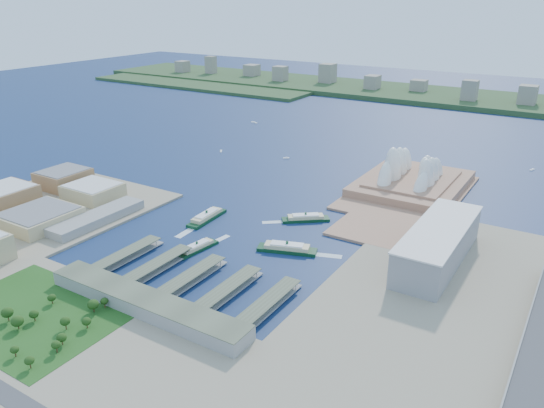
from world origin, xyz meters
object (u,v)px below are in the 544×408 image
Objects in this scene: ferry_b at (306,217)px; ferry_d at (287,246)px; opera_house at (414,166)px; toaster_building at (438,245)px; ferry_a at (207,215)px; ferry_c at (197,246)px.

ferry_d is at bearing -23.05° from ferry_b.
opera_house is at bearing 119.68° from ferry_b.
toaster_building is at bearing -65.77° from opera_house.
ferry_a is 80.15m from ferry_c.
toaster_building is at bearing 42.55° from ferry_b.
ferry_d reaches higher than ferry_b.
opera_house reaches higher than ferry_b.
toaster_building is 3.07× the size of ferry_c.
ferry_a is at bearing 61.10° from ferry_d.
ferry_b is (-160.38, 25.75, -15.25)m from toaster_building.
toaster_building is at bearing 3.65° from ferry_a.
toaster_building is 163.14m from ferry_b.
ferry_d is (-48.38, -254.81, -26.19)m from opera_house.
opera_house is 2.93× the size of ferry_a.
ferry_b is 0.90× the size of ferry_d.
ferry_c is (-219.19, -101.75, -15.72)m from toaster_building.
ferry_d is at bearing -158.39° from toaster_building.
opera_house is 1.16× the size of toaster_building.
ferry_b is (100.40, 58.99, -0.56)m from ferry_a.
ferry_a is at bearing -172.74° from toaster_building.
toaster_building is 2.52× the size of ferry_d.
ferry_a is 1.22× the size of ferry_c.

